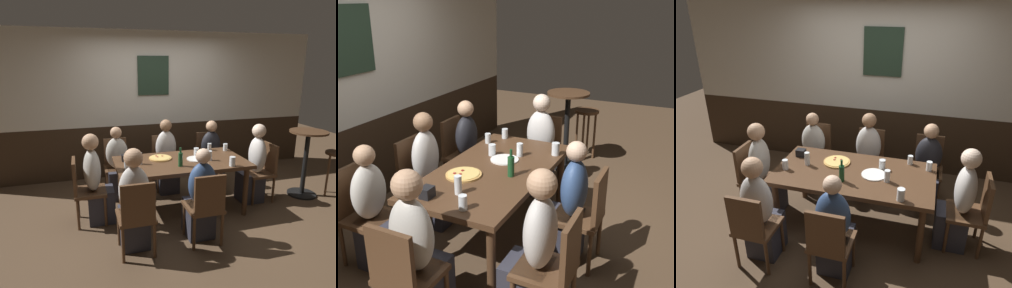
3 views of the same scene
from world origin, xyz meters
The scene contains 30 objects.
ground_plane centered at (0.00, 0.00, 0.00)m, with size 12.00×12.00×0.00m, color #4C3826.
wall_back centered at (0.00, 1.65, 1.30)m, with size 6.40×0.13×2.60m.
dining_table centered at (0.00, 0.00, 0.66)m, with size 1.80×0.94×0.74m.
chair_mid_far centered at (0.00, 0.89, 0.50)m, with size 0.40×0.40×0.88m.
chair_head_west centered at (-1.32, 0.00, 0.50)m, with size 0.40×0.40×0.88m.
chair_mid_near centered at (0.00, -0.89, 0.50)m, with size 0.40×0.40×0.88m.
chair_head_east centered at (1.32, 0.00, 0.50)m, with size 0.40×0.40×0.88m.
chair_right_far centered at (0.79, 0.89, 0.50)m, with size 0.40×0.40×0.88m.
chair_left_far centered at (-0.79, 0.89, 0.50)m, with size 0.40×0.40×0.88m.
chair_left_near centered at (-0.79, -0.89, 0.50)m, with size 0.40×0.40×0.88m.
person_mid_far centered at (0.00, 0.73, 0.50)m, with size 0.34×0.37×1.18m.
person_head_west centered at (-1.16, 0.00, 0.51)m, with size 0.37×0.34×1.20m.
person_mid_near centered at (0.00, -0.72, 0.47)m, with size 0.34×0.37×1.13m.
person_head_east centered at (1.16, 0.00, 0.51)m, with size 0.37×0.34×1.19m.
person_right_far centered at (0.79, 0.72, 0.47)m, with size 0.34×0.37×1.12m.
person_left_far centered at (-0.79, 0.72, 0.46)m, with size 0.34×0.37×1.11m.
person_left_near centered at (-0.79, -0.73, 0.51)m, with size 0.34×0.37×1.19m.
pizza centered at (-0.25, 0.17, 0.75)m, with size 0.32×0.32×0.03m.
highball_clear centered at (-0.57, 0.02, 0.81)m, with size 0.06×0.06×0.16m.
pint_glass_amber centered at (0.57, -0.40, 0.80)m, with size 0.08×0.08×0.13m.
beer_glass_tall centered at (-0.78, -0.15, 0.79)m, with size 0.07×0.07×0.12m.
pint_glass_stout centered at (0.59, 0.38, 0.79)m, with size 0.06×0.06×0.11m.
beer_glass_half centered at (0.81, 0.28, 0.79)m, with size 0.07×0.07×0.11m.
pint_glass_pale centered at (0.29, 0.17, 0.79)m, with size 0.07×0.07×0.11m.
tumbler_short centered at (0.39, -0.09, 0.80)m, with size 0.06×0.06×0.13m.
beer_bottle_green centered at (-0.08, -0.21, 0.84)m, with size 0.06×0.06×0.25m.
plate_white_large centered at (0.23, 0.00, 0.75)m, with size 0.27×0.27×0.01m, color white.
condiment_caddy centered at (-0.74, 0.21, 0.79)m, with size 0.11×0.09×0.09m, color black.
side_bar_table centered at (2.03, -0.06, 0.62)m, with size 0.56×0.56×1.05m.
bar_stool centered at (2.48, -0.21, 0.56)m, with size 0.34×0.34×0.72m.
Camera 2 is at (-3.04, -1.60, 2.23)m, focal length 43.26 mm.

